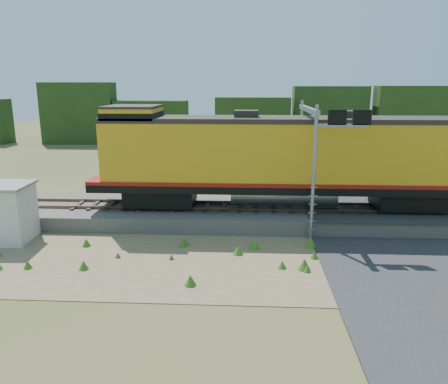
{
  "coord_description": "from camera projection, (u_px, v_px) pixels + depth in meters",
  "views": [
    {
      "loc": [
        0.37,
        -17.01,
        7.37
      ],
      "look_at": [
        -0.71,
        3.0,
        2.4
      ],
      "focal_mm": 35.0,
      "sensor_mm": 36.0,
      "label": 1
    }
  ],
  "objects": [
    {
      "name": "ground",
      "position": [
        237.0,
        265.0,
        18.28
      ],
      "size": [
        140.0,
        140.0,
        0.0
      ],
      "primitive_type": "plane",
      "color": "#475123",
      "rests_on": "ground"
    },
    {
      "name": "ballast",
      "position": [
        240.0,
        214.0,
        24.0
      ],
      "size": [
        70.0,
        5.0,
        0.8
      ],
      "primitive_type": "cube",
      "color": "slate",
      "rests_on": "ground"
    },
    {
      "name": "rails",
      "position": [
        240.0,
        206.0,
        23.88
      ],
      "size": [
        70.0,
        1.54,
        0.16
      ],
      "color": "brown",
      "rests_on": "ballast"
    },
    {
      "name": "dirt_shoulder",
      "position": [
        191.0,
        259.0,
        18.86
      ],
      "size": [
        26.0,
        8.0,
        0.03
      ],
      "primitive_type": "cube",
      "color": "#8C7754",
      "rests_on": "ground"
    },
    {
      "name": "road",
      "position": [
        401.0,
        260.0,
        18.61
      ],
      "size": [
        7.0,
        66.0,
        0.86
      ],
      "color": "#38383A",
      "rests_on": "ground"
    },
    {
      "name": "tree_line_north",
      "position": [
        245.0,
        119.0,
        54.37
      ],
      "size": [
        130.0,
        3.0,
        6.5
      ],
      "color": "#1E3A15",
      "rests_on": "ground"
    },
    {
      "name": "weed_clumps",
      "position": [
        155.0,
        262.0,
        18.56
      ],
      "size": [
        15.0,
        6.2,
        0.56
      ],
      "primitive_type": null,
      "color": "#3F6F1F",
      "rests_on": "ground"
    },
    {
      "name": "locomotive",
      "position": [
        279.0,
        157.0,
        23.12
      ],
      "size": [
        20.61,
        3.14,
        5.32
      ],
      "color": "black",
      "rests_on": "rails"
    },
    {
      "name": "shed",
      "position": [
        6.0,
        213.0,
        20.77
      ],
      "size": [
        2.47,
        2.47,
        2.8
      ],
      "rotation": [
        0.0,
        0.0,
        0.05
      ],
      "color": "silver",
      "rests_on": "ground"
    },
    {
      "name": "signal_gantry",
      "position": [
        315.0,
        134.0,
        22.09
      ],
      "size": [
        2.56,
        6.2,
        6.46
      ],
      "color": "gray",
      "rests_on": "ground"
    }
  ]
}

